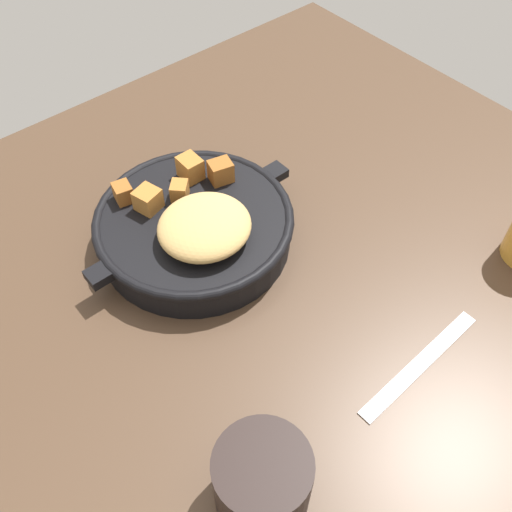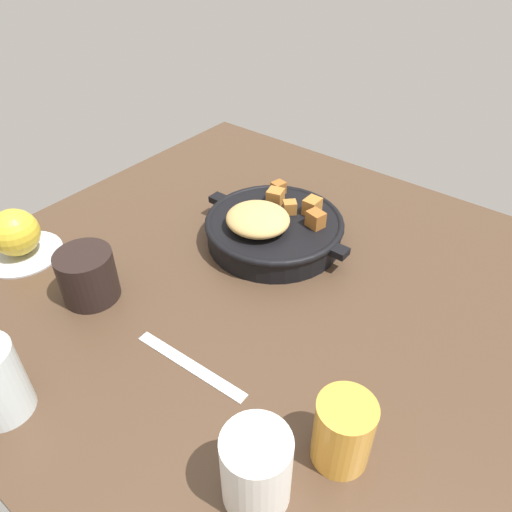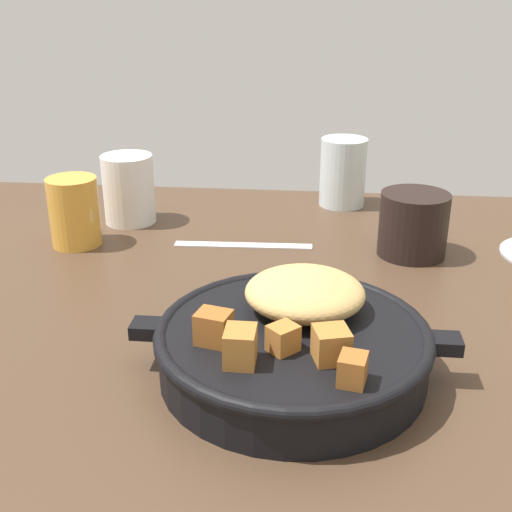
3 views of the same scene
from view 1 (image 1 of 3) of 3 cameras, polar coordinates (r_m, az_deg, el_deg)
name	(u,v)px [view 1 (image 1 of 3)]	position (r cm, az deg, el deg)	size (l,w,h in cm)	color
ground_plane	(282,272)	(68.71, 2.55, -1.54)	(91.86, 85.93, 2.40)	#473323
cast_iron_skillet	(195,226)	(68.05, -6.01, 3.00)	(27.76, 23.44, 7.79)	black
butter_knife	(420,364)	(62.59, 15.85, -10.18)	(17.49, 1.60, 0.36)	silver
coffee_mug_dark	(262,481)	(51.66, 0.62, -21.27)	(8.29, 8.29, 7.79)	black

